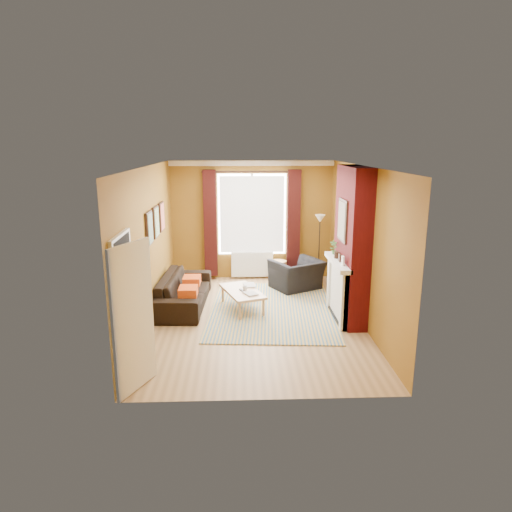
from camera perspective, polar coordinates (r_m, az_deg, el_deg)
name	(u,v)px	position (r m, az deg, el deg)	size (l,w,h in m)	color
ground	(257,319)	(8.57, 0.07, -7.89)	(5.50, 5.50, 0.00)	olive
room_walls	(290,243)	(8.48, 4.30, 1.63)	(3.82, 5.54, 2.83)	brown
striped_rug	(272,309)	(9.05, 2.02, -6.64)	(2.62, 3.47, 0.02)	#346290
sofa	(184,290)	(9.26, -8.97, -4.28)	(2.18, 0.85, 0.64)	black
armchair	(297,275)	(10.22, 5.11, -2.35)	(1.02, 0.89, 0.66)	black
coffee_table	(242,292)	(8.95, -1.74, -4.56)	(0.94, 1.30, 0.39)	tan
wicker_stool	(278,271)	(10.80, 2.78, -1.88)	(0.51, 0.51, 0.49)	#A27646
floor_lamp	(320,229)	(10.61, 7.97, 3.33)	(0.30, 0.30, 1.59)	black
book_a	(246,294)	(8.66, -1.30, -4.81)	(0.21, 0.29, 0.03)	#999999
book_b	(244,285)	(9.19, -1.53, -3.69)	(0.23, 0.32, 0.02)	#999999
mug	(245,288)	(8.90, -1.40, -4.07)	(0.10, 0.10, 0.09)	#999999
tv_remote	(242,290)	(8.92, -1.82, -4.27)	(0.10, 0.15, 0.02)	#252527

